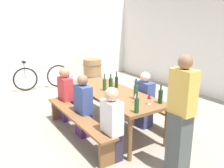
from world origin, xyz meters
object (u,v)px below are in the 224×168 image
at_px(wine_glass_2, 135,96).
at_px(wine_glass_0, 72,76).
at_px(wine_bottle_1, 160,96).
at_px(seated_guest_near_1, 83,107).
at_px(wine_bottle_3, 105,84).
at_px(seated_guest_far_0, 144,101).
at_px(wine_glass_3, 122,101).
at_px(standing_host, 181,119).
at_px(seated_guest_near_2, 112,126).
at_px(bench_near, 77,119).
at_px(wine_glass_1, 149,96).
at_px(tasting_table, 112,95).
at_px(wine_bottle_4, 117,82).
at_px(wine_glass_4, 116,79).
at_px(seated_guest_near_0, 66,95).
at_px(wine_bottle_2, 111,84).
at_px(wine_bottle_0, 136,92).
at_px(bench_far, 141,104).
at_px(wine_bottle_5, 137,105).
at_px(wine_barrel, 92,70).
at_px(parked_bicycle_0, 42,77).

bearing_deg(wine_glass_2, wine_glass_0, -169.94).
distance_m(wine_bottle_1, seated_guest_near_1, 1.38).
height_order(wine_bottle_3, seated_guest_far_0, seated_guest_far_0).
height_order(wine_glass_3, standing_host, standing_host).
xyz_separation_m(wine_glass_3, seated_guest_near_2, (0.05, -0.21, -0.33)).
relative_size(bench_near, wine_glass_1, 11.42).
distance_m(tasting_table, wine_glass_0, 1.13).
height_order(wine_bottle_1, seated_guest_near_1, seated_guest_near_1).
xyz_separation_m(bench_near, wine_bottle_4, (-0.20, 0.97, 0.51)).
height_order(wine_glass_1, wine_glass_4, wine_glass_1).
relative_size(tasting_table, seated_guest_near_0, 2.04).
relative_size(wine_bottle_2, seated_guest_near_2, 0.27).
bearing_deg(wine_glass_1, seated_guest_near_0, -158.11).
height_order(wine_bottle_0, wine_glass_2, wine_bottle_0).
distance_m(wine_bottle_1, seated_guest_near_0, 2.07).
bearing_deg(bench_far, seated_guest_far_0, -30.20).
bearing_deg(wine_bottle_0, seated_guest_near_1, -131.18).
xyz_separation_m(wine_bottle_4, wine_bottle_5, (1.26, -0.49, -0.00)).
relative_size(wine_bottle_2, standing_host, 0.19).
bearing_deg(wine_glass_2, wine_bottle_1, 56.43).
distance_m(wine_bottle_0, wine_glass_4, 1.00).
distance_m(wine_bottle_2, wine_glass_4, 0.40).
bearing_deg(wine_bottle_4, wine_glass_3, -30.10).
bearing_deg(wine_glass_2, seated_guest_near_0, -160.66).
xyz_separation_m(seated_guest_near_2, standing_host, (0.77, 0.57, 0.26)).
bearing_deg(tasting_table, wine_bottle_0, 11.06).
height_order(wine_bottle_0, seated_guest_near_1, seated_guest_near_1).
height_order(wine_bottle_1, standing_host, standing_host).
height_order(bench_far, wine_glass_1, wine_glass_1).
bearing_deg(wine_glass_4, seated_guest_near_1, -68.91).
bearing_deg(standing_host, wine_glass_1, -10.26).
bearing_deg(wine_bottle_1, bench_far, 156.33).
xyz_separation_m(bench_far, wine_bottle_0, (0.57, -0.62, 0.52)).
height_order(wine_bottle_2, wine_glass_0, wine_bottle_2).
bearing_deg(wine_glass_1, standing_host, -10.26).
bearing_deg(wine_barrel, bench_far, -11.70).
distance_m(standing_host, parked_bicycle_0, 5.17).
relative_size(wine_bottle_3, wine_glass_0, 1.81).
xyz_separation_m(wine_glass_1, wine_glass_4, (-1.29, 0.22, -0.02)).
relative_size(tasting_table, wine_bottle_0, 6.53).
height_order(bench_far, seated_guest_near_1, seated_guest_near_1).
bearing_deg(seated_guest_far_0, wine_glass_0, -54.95).
relative_size(wine_bottle_2, wine_barrel, 0.42).
bearing_deg(bench_far, standing_host, -24.11).
relative_size(wine_bottle_3, standing_host, 0.19).
bearing_deg(wine_bottle_0, wine_glass_3, -60.03).
distance_m(wine_bottle_0, wine_bottle_4, 0.78).
xyz_separation_m(wine_glass_0, wine_glass_2, (1.79, 0.32, -0.01)).
relative_size(wine_bottle_4, seated_guest_far_0, 0.29).
height_order(wine_bottle_2, seated_guest_near_1, seated_guest_near_1).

